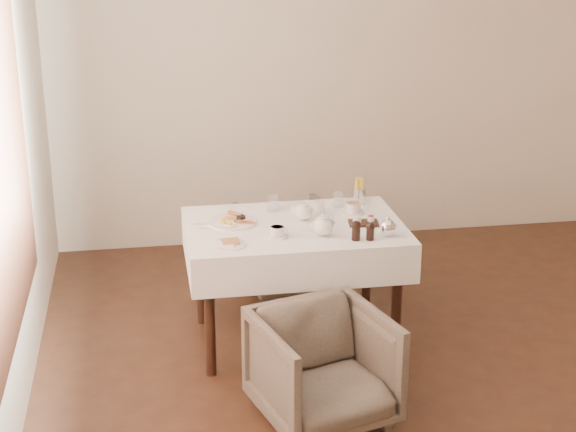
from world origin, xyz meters
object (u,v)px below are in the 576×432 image
(armchair_far, at_px, (289,248))
(breakfast_plate, at_px, (232,221))
(table, at_px, (294,243))
(teapot_centre, at_px, (303,211))
(armchair_near, at_px, (323,368))

(armchair_far, height_order, breakfast_plate, breakfast_plate)
(table, bearing_deg, armchair_far, 82.62)
(table, relative_size, breakfast_plate, 4.33)
(table, distance_m, teapot_centre, 0.20)
(table, relative_size, teapot_centre, 8.56)
(armchair_far, bearing_deg, table, 72.07)
(armchair_far, relative_size, breakfast_plate, 2.18)
(armchair_far, bearing_deg, armchair_near, 75.68)
(teapot_centre, bearing_deg, breakfast_plate, -164.59)
(armchair_far, distance_m, breakfast_plate, 0.96)
(table, xyz_separation_m, armchair_far, (0.10, 0.80, -0.35))
(armchair_near, relative_size, breakfast_plate, 2.20)
(table, relative_size, armchair_far, 1.99)
(armchair_near, distance_m, breakfast_plate, 1.15)
(armchair_near, height_order, teapot_centre, teapot_centre)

